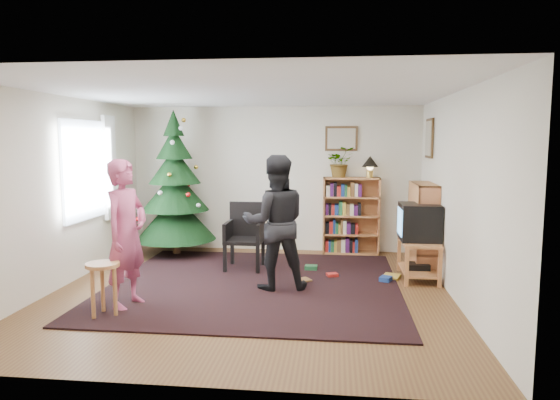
# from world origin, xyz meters

# --- Properties ---
(floor) EXTENTS (5.00, 5.00, 0.00)m
(floor) POSITION_xyz_m (0.00, 0.00, 0.00)
(floor) COLOR brown
(floor) RESTS_ON ground
(ceiling) EXTENTS (5.00, 5.00, 0.00)m
(ceiling) POSITION_xyz_m (0.00, 0.00, 2.50)
(ceiling) COLOR white
(ceiling) RESTS_ON wall_back
(wall_back) EXTENTS (5.00, 0.02, 2.50)m
(wall_back) POSITION_xyz_m (0.00, 2.50, 1.25)
(wall_back) COLOR silver
(wall_back) RESTS_ON floor
(wall_front) EXTENTS (5.00, 0.02, 2.50)m
(wall_front) POSITION_xyz_m (0.00, -2.50, 1.25)
(wall_front) COLOR silver
(wall_front) RESTS_ON floor
(wall_left) EXTENTS (0.02, 5.00, 2.50)m
(wall_left) POSITION_xyz_m (-2.50, 0.00, 1.25)
(wall_left) COLOR silver
(wall_left) RESTS_ON floor
(wall_right) EXTENTS (0.02, 5.00, 2.50)m
(wall_right) POSITION_xyz_m (2.50, 0.00, 1.25)
(wall_right) COLOR silver
(wall_right) RESTS_ON floor
(rug) EXTENTS (3.80, 3.60, 0.02)m
(rug) POSITION_xyz_m (0.00, 0.30, 0.01)
(rug) COLOR black
(rug) RESTS_ON floor
(window_pane) EXTENTS (0.04, 1.20, 1.40)m
(window_pane) POSITION_xyz_m (-2.47, 0.60, 1.50)
(window_pane) COLOR silver
(window_pane) RESTS_ON wall_left
(curtain) EXTENTS (0.06, 0.35, 1.60)m
(curtain) POSITION_xyz_m (-2.43, 1.30, 1.50)
(curtain) COLOR white
(curtain) RESTS_ON wall_left
(picture_back) EXTENTS (0.55, 0.03, 0.42)m
(picture_back) POSITION_xyz_m (1.15, 2.48, 1.95)
(picture_back) COLOR #4C3319
(picture_back) RESTS_ON wall_back
(picture_right) EXTENTS (0.03, 0.50, 0.60)m
(picture_right) POSITION_xyz_m (2.48, 1.75, 1.95)
(picture_right) COLOR #4C3319
(picture_right) RESTS_ON wall_right
(christmas_tree) EXTENTS (1.33, 1.33, 2.42)m
(christmas_tree) POSITION_xyz_m (-1.61, 1.94, 1.01)
(christmas_tree) COLOR #3F2816
(christmas_tree) RESTS_ON rug
(bookshelf_back) EXTENTS (0.95, 0.30, 1.30)m
(bookshelf_back) POSITION_xyz_m (1.33, 2.34, 0.66)
(bookshelf_back) COLOR #BF6F44
(bookshelf_back) RESTS_ON floor
(bookshelf_right) EXTENTS (0.30, 0.95, 1.30)m
(bookshelf_right) POSITION_xyz_m (2.34, 1.31, 0.66)
(bookshelf_right) COLOR #BF6F44
(bookshelf_right) RESTS_ON floor
(tv_stand) EXTENTS (0.49, 0.87, 0.55)m
(tv_stand) POSITION_xyz_m (2.22, 0.86, 0.32)
(tv_stand) COLOR #BF6F44
(tv_stand) RESTS_ON floor
(crt_tv) EXTENTS (0.53, 0.58, 0.50)m
(crt_tv) POSITION_xyz_m (2.22, 0.86, 0.80)
(crt_tv) COLOR black
(crt_tv) RESTS_ON tv_stand
(armchair) EXTENTS (0.55, 0.55, 0.99)m
(armchair) POSITION_xyz_m (-0.27, 1.17, 0.53)
(armchair) COLOR black
(armchair) RESTS_ON rug
(stool) EXTENTS (0.36, 0.36, 0.60)m
(stool) POSITION_xyz_m (-1.44, -1.08, 0.46)
(stool) COLOR #BF6F44
(stool) RESTS_ON floor
(person_standing) EXTENTS (0.55, 0.71, 1.71)m
(person_standing) POSITION_xyz_m (-1.32, -0.71, 0.85)
(person_standing) COLOR #B24770
(person_standing) RESTS_ON rug
(person_by_chair) EXTENTS (0.97, 0.83, 1.74)m
(person_by_chair) POSITION_xyz_m (0.30, 0.17, 0.87)
(person_by_chair) COLOR black
(person_by_chair) RESTS_ON rug
(potted_plant) EXTENTS (0.55, 0.51, 0.51)m
(potted_plant) POSITION_xyz_m (1.13, 2.34, 1.56)
(potted_plant) COLOR gray
(potted_plant) RESTS_ON bookshelf_back
(table_lamp) EXTENTS (0.27, 0.27, 0.36)m
(table_lamp) POSITION_xyz_m (1.63, 2.34, 1.54)
(table_lamp) COLOR #A57F33
(table_lamp) RESTS_ON bookshelf_back
(floor_clutter) EXTENTS (1.40, 0.80, 0.08)m
(floor_clutter) POSITION_xyz_m (1.20, 0.77, 0.04)
(floor_clutter) COLOR #A51E19
(floor_clutter) RESTS_ON rug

